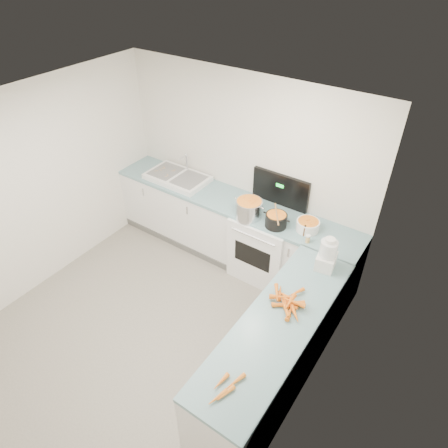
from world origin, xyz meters
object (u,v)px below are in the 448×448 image
Objects in this scene: stove at (265,244)px; food_processor at (327,255)px; extract_bottle at (305,231)px; sink at (177,177)px; black_pot at (276,221)px; mixing_bowl at (308,226)px; spice_jar at (308,239)px; steel_pot at (249,209)px.

food_processor is (0.95, -0.48, 0.63)m from stove.
sink is at bearing 176.12° from extract_bottle.
extract_bottle is (0.35, 0.03, -0.01)m from black_pot.
food_processor is (0.76, -0.33, 0.09)m from black_pot.
mixing_bowl is at bearing -0.67° from sink.
mixing_bowl is 2.36× the size of extract_bottle.
black_pot reaches higher than mixing_bowl.
black_pot reaches higher than spice_jar.
steel_pot reaches higher than extract_bottle.
black_pot reaches higher than extract_bottle.
sink is 2.28× the size of food_processor.
extract_bottle is (0.01, -0.11, -0.01)m from mixing_bowl.
extract_bottle is 0.30× the size of food_processor.
stove is at bearing 161.10° from spice_jar.
spice_jar is at bearing -8.42° from black_pot.
extract_bottle is at bearing 131.67° from spice_jar.
steel_pot is at bearing 164.22° from food_processor.
sink is 2.09m from spice_jar.
sink is 3.36× the size of black_pot.
spice_jar is at bearing -18.90° from stove.
mixing_bowl is at bearing 96.83° from extract_bottle.
steel_pot is 0.72m from extract_bottle.
stove reaches higher than extract_bottle.
black_pot is 0.37m from mixing_bowl.
stove is at bearing 179.21° from mixing_bowl.
stove is at bearing 141.68° from black_pot.
sink is at bearing 168.29° from food_processor.
food_processor is at bearing -23.54° from black_pot.
stove is 3.61× the size of food_processor.
mixing_bowl is (1.98, -0.02, 0.02)m from sink.
stove is 5.04× the size of mixing_bowl.
steel_pot is 1.28× the size of black_pot.
sink is 2.62× the size of steel_pot.
sink is 7.52× the size of extract_bottle.
black_pot is 0.35m from extract_bottle.
food_processor reaches higher than steel_pot.
stove is at bearing 42.92° from steel_pot.
stove reaches higher than black_pot.
steel_pot is 3.98× the size of spice_jar.
stove is at bearing 167.58° from extract_bottle.
stove reaches higher than food_processor.
stove is 4.15× the size of steel_pot.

